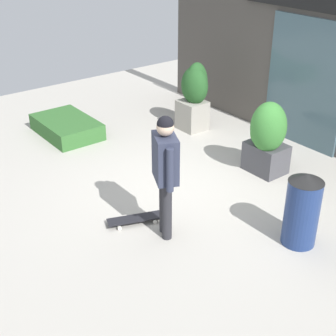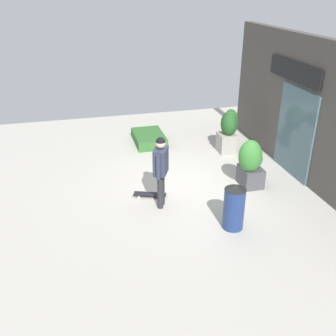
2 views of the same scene
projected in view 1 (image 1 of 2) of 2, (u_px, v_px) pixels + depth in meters
name	position (u px, v px, depth m)	size (l,w,h in m)	color
ground_plane	(188.00, 190.00, 7.38)	(12.00, 12.00, 0.00)	#B2ADA3
building_facade	(320.00, 49.00, 8.12)	(7.36, 0.31, 3.47)	#4C4742
skateboarder	(165.00, 166.00, 5.88)	(0.56, 0.42, 1.66)	#28282D
skateboard	(136.00, 219.00, 6.56)	(0.45, 0.79, 0.08)	black
planter_box_left	(267.00, 137.00, 7.58)	(0.67, 0.64, 1.23)	#47474C
planter_box_right	(194.00, 94.00, 9.18)	(0.59, 0.55, 1.31)	gray
trash_bin	(302.00, 209.00, 5.96)	(0.44, 0.44, 1.00)	navy
hedge_ledge	(67.00, 127.00, 9.18)	(1.39, 0.90, 0.30)	#33662D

